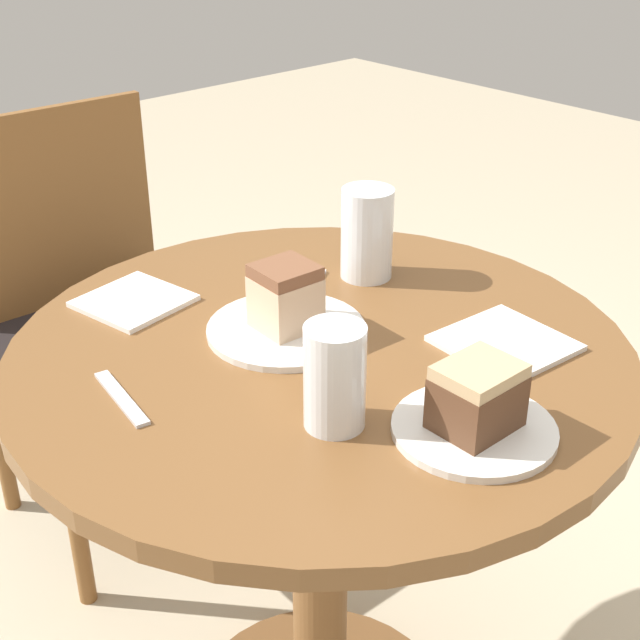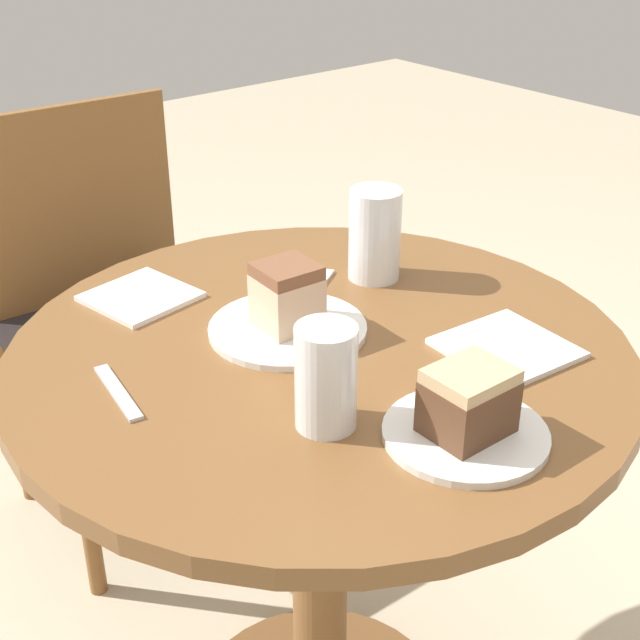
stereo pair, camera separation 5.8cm
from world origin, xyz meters
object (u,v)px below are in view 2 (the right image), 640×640
plate_near (288,329)px  plate_far (465,434)px  cake_slice_far (468,401)px  glass_lemonade (326,383)px  cake_slice_near (287,296)px  glass_water (375,239)px  chair (113,308)px

plate_near → plate_far: size_ratio=1.15×
cake_slice_far → glass_lemonade: (-0.11, 0.13, 0.01)m
cake_slice_far → cake_slice_near: bearing=90.7°
plate_near → glass_water: size_ratio=1.55×
cake_slice_near → glass_water: size_ratio=0.65×
cake_slice_near → glass_water: bearing=14.9°
plate_far → chair: bearing=86.2°
plate_far → glass_water: glass_water is taller
chair → plate_far: chair is taller
chair → cake_slice_far: (-0.07, -1.07, 0.33)m
plate_far → glass_water: 0.45m
plate_far → cake_slice_far: size_ratio=2.05×
plate_far → cake_slice_far: cake_slice_far is taller
cake_slice_far → glass_water: glass_water is taller
chair → cake_slice_far: 1.12m
plate_far → cake_slice_near: 0.34m
chair → cake_slice_near: bearing=-93.2°
plate_far → cake_slice_near: (-0.00, 0.34, 0.05)m
plate_far → cake_slice_near: bearing=90.7°
chair → cake_slice_near: 0.81m
chair → glass_lemonade: 1.02m
chair → glass_water: (0.14, -0.67, 0.34)m
glass_lemonade → cake_slice_near: bearing=63.7°
plate_near → plate_far: 0.34m
cake_slice_far → glass_water: 0.45m
plate_far → glass_water: (0.21, 0.40, 0.06)m
chair → plate_near: (-0.07, -0.73, 0.28)m
glass_water → chair: bearing=102.1°
chair → plate_near: size_ratio=4.02×
chair → glass_water: size_ratio=6.22×
cake_slice_far → glass_water: bearing=61.5°
glass_water → glass_lemonade: bearing=-140.2°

